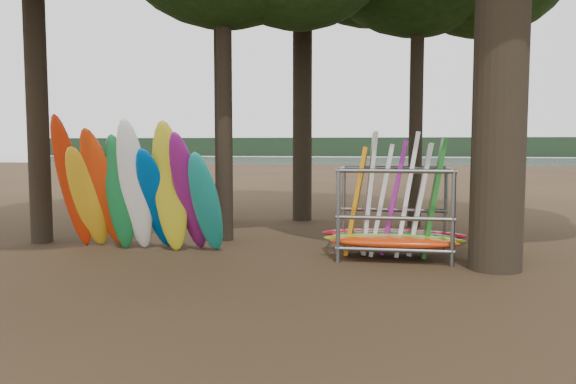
# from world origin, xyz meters

# --- Properties ---
(ground) EXTENTS (120.00, 120.00, 0.00)m
(ground) POSITION_xyz_m (0.00, 0.00, 0.00)
(ground) COLOR #47331E
(ground) RESTS_ON ground
(lake) EXTENTS (160.00, 160.00, 0.00)m
(lake) POSITION_xyz_m (0.00, 60.00, 0.00)
(lake) COLOR gray
(lake) RESTS_ON ground
(far_shore) EXTENTS (160.00, 4.00, 4.00)m
(far_shore) POSITION_xyz_m (0.00, 110.00, 2.00)
(far_shore) COLOR black
(far_shore) RESTS_ON ground
(kayak_row) EXTENTS (4.02, 2.09, 3.24)m
(kayak_row) POSITION_xyz_m (-3.08, 1.22, 1.36)
(kayak_row) COLOR red
(kayak_row) RESTS_ON ground
(storage_rack) EXTENTS (3.23, 1.63, 2.73)m
(storage_rack) POSITION_xyz_m (2.63, 1.66, 0.92)
(storage_rack) COLOR slate
(storage_rack) RESTS_ON ground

